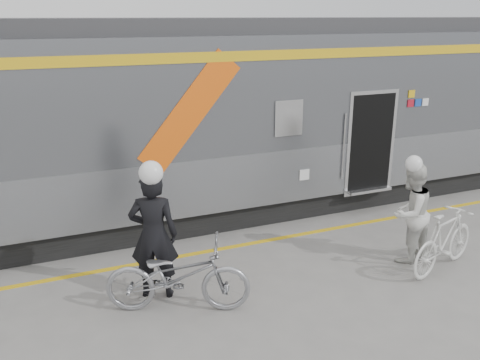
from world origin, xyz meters
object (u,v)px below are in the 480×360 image
man (154,235)px  bicycle_right (444,241)px  woman (410,213)px  bicycle_left (178,276)px

man → bicycle_right: size_ratio=1.13×
bicycle_right → man: bearing=59.6°
man → woman: (4.39, -0.53, -0.12)m
bicycle_left → woman: bearing=-67.6°
man → bicycle_right: (4.69, -1.08, -0.47)m
woman → bicycle_right: (0.30, -0.55, -0.35)m
woman → bicycle_right: woman is taller
woman → bicycle_right: size_ratio=0.99×
bicycle_left → man: bearing=42.2°
bicycle_left → woman: woman is taller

